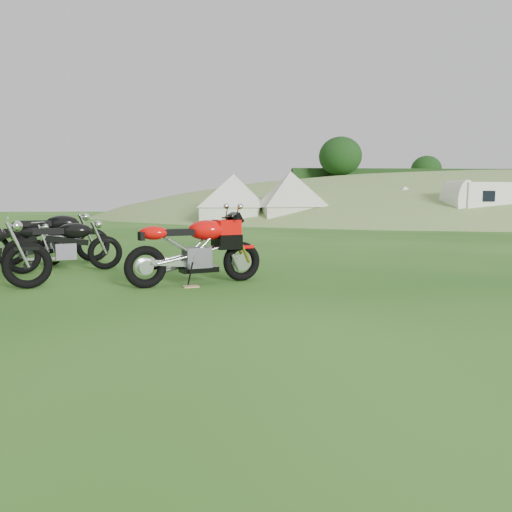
{
  "coord_description": "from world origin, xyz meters",
  "views": [
    {
      "loc": [
        -0.54,
        -5.99,
        1.2
      ],
      "look_at": [
        -0.09,
        0.4,
        0.51
      ],
      "focal_mm": 35.0,
      "sensor_mm": 36.0,
      "label": 1
    }
  ],
  "objects_px": {
    "sport_motorcycle": "(195,244)",
    "tent_left": "(234,200)",
    "plywood_board": "(191,286)",
    "vintage_moto_d": "(52,236)",
    "vintage_moto_c": "(24,242)",
    "tent_right": "(405,204)",
    "vintage_moto_b": "(64,243)",
    "caravan": "(493,205)",
    "tent_mid": "(291,199)"
  },
  "relations": [
    {
      "from": "plywood_board",
      "to": "vintage_moto_d",
      "type": "xyz_separation_m",
      "value": [
        -2.85,
        2.9,
        0.54
      ]
    },
    {
      "from": "caravan",
      "to": "vintage_moto_b",
      "type": "bearing_deg",
      "value": -141.21
    },
    {
      "from": "plywood_board",
      "to": "tent_mid",
      "type": "height_order",
      "value": "tent_mid"
    },
    {
      "from": "vintage_moto_b",
      "to": "vintage_moto_d",
      "type": "xyz_separation_m",
      "value": [
        -0.59,
        1.18,
        0.06
      ]
    },
    {
      "from": "sport_motorcycle",
      "to": "vintage_moto_d",
      "type": "xyz_separation_m",
      "value": [
        -2.91,
        2.66,
        -0.04
      ]
    },
    {
      "from": "vintage_moto_d",
      "to": "tent_right",
      "type": "bearing_deg",
      "value": 30.16
    },
    {
      "from": "vintage_moto_d",
      "to": "vintage_moto_b",
      "type": "bearing_deg",
      "value": -84.56
    },
    {
      "from": "tent_mid",
      "to": "vintage_moto_d",
      "type": "bearing_deg",
      "value": -118.97
    },
    {
      "from": "tent_right",
      "to": "vintage_moto_d",
      "type": "bearing_deg",
      "value": -130.13
    },
    {
      "from": "tent_right",
      "to": "caravan",
      "type": "distance_m",
      "value": 4.61
    },
    {
      "from": "vintage_moto_c",
      "to": "sport_motorcycle",
      "type": "bearing_deg",
      "value": -15.65
    },
    {
      "from": "vintage_moto_c",
      "to": "tent_left",
      "type": "height_order",
      "value": "tent_left"
    },
    {
      "from": "vintage_moto_d",
      "to": "tent_left",
      "type": "height_order",
      "value": "tent_left"
    },
    {
      "from": "tent_left",
      "to": "vintage_moto_b",
      "type": "bearing_deg",
      "value": -87.96
    },
    {
      "from": "tent_mid",
      "to": "vintage_moto_b",
      "type": "bearing_deg",
      "value": -115.91
    },
    {
      "from": "plywood_board",
      "to": "tent_mid",
      "type": "xyz_separation_m",
      "value": [
        4.14,
        19.46,
        1.37
      ]
    },
    {
      "from": "vintage_moto_d",
      "to": "tent_left",
      "type": "bearing_deg",
      "value": 55.77
    },
    {
      "from": "sport_motorcycle",
      "to": "vintage_moto_d",
      "type": "distance_m",
      "value": 3.94
    },
    {
      "from": "sport_motorcycle",
      "to": "tent_mid",
      "type": "relative_size",
      "value": 0.62
    },
    {
      "from": "plywood_board",
      "to": "vintage_moto_d",
      "type": "bearing_deg",
      "value": 134.56
    },
    {
      "from": "tent_left",
      "to": "vintage_moto_d",
      "type": "bearing_deg",
      "value": -90.53
    },
    {
      "from": "sport_motorcycle",
      "to": "vintage_moto_d",
      "type": "relative_size",
      "value": 0.94
    },
    {
      "from": "sport_motorcycle",
      "to": "vintage_moto_c",
      "type": "distance_m",
      "value": 4.27
    },
    {
      "from": "tent_left",
      "to": "tent_right",
      "type": "bearing_deg",
      "value": 7.88
    },
    {
      "from": "vintage_moto_d",
      "to": "plywood_board",
      "type": "bearing_deg",
      "value": -66.68
    },
    {
      "from": "sport_motorcycle",
      "to": "tent_mid",
      "type": "xyz_separation_m",
      "value": [
        4.08,
        19.22,
        0.78
      ]
    },
    {
      "from": "tent_right",
      "to": "caravan",
      "type": "height_order",
      "value": "tent_right"
    },
    {
      "from": "vintage_moto_b",
      "to": "caravan",
      "type": "bearing_deg",
      "value": 22.28
    },
    {
      "from": "vintage_moto_b",
      "to": "vintage_moto_d",
      "type": "relative_size",
      "value": 0.89
    },
    {
      "from": "sport_motorcycle",
      "to": "tent_left",
      "type": "bearing_deg",
      "value": 64.21
    },
    {
      "from": "tent_left",
      "to": "tent_right",
      "type": "distance_m",
      "value": 9.26
    },
    {
      "from": "plywood_board",
      "to": "vintage_moto_d",
      "type": "height_order",
      "value": "vintage_moto_d"
    },
    {
      "from": "sport_motorcycle",
      "to": "tent_left",
      "type": "xyz_separation_m",
      "value": [
        1.08,
        19.96,
        0.75
      ]
    },
    {
      "from": "vintage_moto_b",
      "to": "tent_left",
      "type": "bearing_deg",
      "value": 59.51
    },
    {
      "from": "tent_mid",
      "to": "tent_right",
      "type": "xyz_separation_m",
      "value": [
        6.23,
        0.0,
        -0.24
      ]
    },
    {
      "from": "sport_motorcycle",
      "to": "tent_left",
      "type": "height_order",
      "value": "tent_left"
    },
    {
      "from": "vintage_moto_d",
      "to": "vintage_moto_c",
      "type": "bearing_deg",
      "value": 169.18
    },
    {
      "from": "tent_left",
      "to": "tent_mid",
      "type": "bearing_deg",
      "value": -1.46
    },
    {
      "from": "sport_motorcycle",
      "to": "vintage_moto_b",
      "type": "relative_size",
      "value": 1.06
    },
    {
      "from": "tent_right",
      "to": "caravan",
      "type": "bearing_deg",
      "value": -49.94
    },
    {
      "from": "vintage_moto_c",
      "to": "tent_right",
      "type": "relative_size",
      "value": 0.65
    },
    {
      "from": "vintage_moto_d",
      "to": "tent_left",
      "type": "xyz_separation_m",
      "value": [
        3.99,
        17.31,
        0.79
      ]
    },
    {
      "from": "plywood_board",
      "to": "tent_right",
      "type": "bearing_deg",
      "value": 61.95
    },
    {
      "from": "caravan",
      "to": "plywood_board",
      "type": "bearing_deg",
      "value": -133.53
    },
    {
      "from": "sport_motorcycle",
      "to": "vintage_moto_c",
      "type": "relative_size",
      "value": 1.17
    },
    {
      "from": "plywood_board",
      "to": "tent_left",
      "type": "height_order",
      "value": "tent_left"
    },
    {
      "from": "plywood_board",
      "to": "caravan",
      "type": "bearing_deg",
      "value": 50.03
    },
    {
      "from": "caravan",
      "to": "tent_right",
      "type": "bearing_deg",
      "value": 128.03
    },
    {
      "from": "plywood_board",
      "to": "tent_left",
      "type": "bearing_deg",
      "value": 86.78
    },
    {
      "from": "tent_right",
      "to": "caravan",
      "type": "xyz_separation_m",
      "value": [
        3.06,
        -3.44,
        -0.05
      ]
    }
  ]
}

